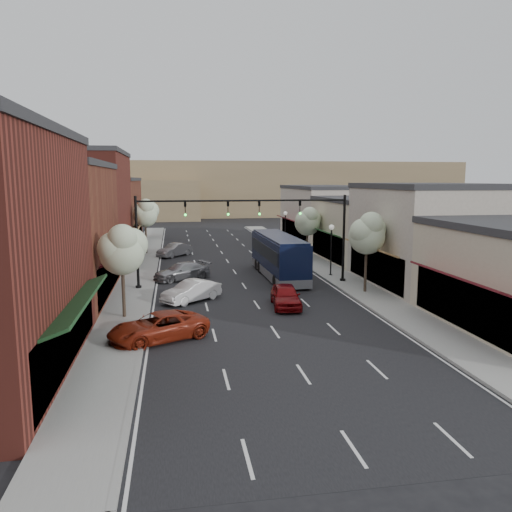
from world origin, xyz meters
name	(u,v)px	position (x,y,z in m)	size (l,w,h in m)	color
ground	(262,313)	(0.00, 0.00, 0.00)	(160.00, 160.00, 0.00)	black
sidewalk_left	(142,265)	(-8.40, 18.50, 0.07)	(2.80, 73.00, 0.15)	gray
sidewalk_right	(312,261)	(8.40, 18.50, 0.07)	(2.80, 73.00, 0.15)	gray
curb_left	(156,265)	(-7.00, 18.50, 0.07)	(0.25, 73.00, 0.17)	gray
curb_right	(298,261)	(7.00, 18.50, 0.07)	(0.25, 73.00, 0.17)	gray
bldg_left_midnear	(40,232)	(-14.23, 6.00, 4.66)	(10.14, 14.10, 9.40)	brown
bldg_left_midfar	(78,209)	(-14.24, 20.00, 5.40)	(10.14, 14.10, 10.90)	maroon
bldg_left_far	(102,211)	(-14.22, 36.00, 4.16)	(10.14, 18.10, 8.40)	brown
bldg_right_midnear	(423,236)	(13.72, 6.00, 3.91)	(9.14, 12.10, 7.90)	#BCAFA1
bldg_right_midfar	(364,230)	(13.70, 18.00, 3.17)	(9.14, 12.10, 6.40)	beige
bldg_right_far	(324,215)	(13.71, 32.00, 3.66)	(9.14, 16.10, 7.40)	#BCAFA1
hill_far	(195,189)	(0.00, 90.00, 6.00)	(120.00, 30.00, 12.00)	#7A6647
hill_near	(76,200)	(-25.00, 78.00, 4.00)	(50.00, 20.00, 8.00)	#7A6647
signal_mast_right	(315,226)	(5.62, 8.00, 4.62)	(8.22, 0.46, 7.00)	black
signal_mast_left	(169,228)	(-5.62, 8.00, 4.62)	(8.22, 0.46, 7.00)	black
tree_right_near	(368,232)	(8.35, 3.94, 4.45)	(2.85, 2.65, 5.95)	#47382B
tree_right_far	(308,221)	(8.35, 19.94, 3.99)	(2.85, 2.65, 5.43)	#47382B
tree_left_near	(122,249)	(-8.25, -0.06, 4.22)	(2.85, 2.65, 5.69)	#47382B
tree_left_far	(146,213)	(-8.25, 25.94, 4.60)	(2.85, 2.65, 6.13)	#47382B
lamp_post_near	(331,242)	(7.80, 10.50, 3.01)	(0.44, 0.44, 4.44)	black
lamp_post_far	(285,223)	(7.80, 28.00, 3.01)	(0.44, 0.44, 4.44)	black
coach_bus	(278,255)	(3.37, 11.03, 1.85)	(2.75, 11.61, 3.54)	black
red_hatchback	(286,296)	(1.76, 1.16, 0.74)	(1.74, 4.33, 1.48)	maroon
parked_car_a	(158,327)	(-6.20, -4.41, 0.71)	(2.37, 5.14, 1.43)	maroon
parked_car_b	(192,291)	(-4.20, 3.63, 0.71)	(1.51, 4.34, 1.43)	silver
parked_car_c	(182,271)	(-4.73, 11.22, 0.70)	(1.96, 4.82, 1.40)	gray
parked_car_e	(175,250)	(-5.23, 23.96, 0.71)	(1.49, 4.28, 1.41)	gray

